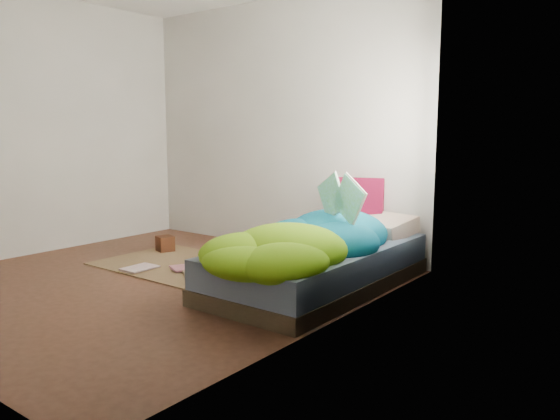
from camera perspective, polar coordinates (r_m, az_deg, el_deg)
The scene contains 12 objects.
ground at distance 4.73m, azimuth -13.55°, elevation -7.24°, with size 3.50×3.50×0.00m, color #45271A.
room_walls at distance 4.58m, azimuth -14.09°, elevation 12.77°, with size 3.54×3.54×2.62m.
bed at distance 4.41m, azimuth 4.00°, elevation -5.93°, with size 1.00×2.00×0.34m.
duvet at distance 4.16m, azimuth 2.37°, elevation -1.96°, with size 0.96×1.84×0.34m, color #08597D, non-canonical shape.
rug at distance 5.19m, azimuth -9.86°, elevation -5.69°, with size 1.60×1.10×0.01m, color brown.
pillow_floral at distance 4.96m, azimuth 10.25°, elevation -1.58°, with size 0.62×0.38×0.14m, color #EFE7CF.
pillow_magenta at distance 5.17m, azimuth 8.20°, elevation 0.69°, with size 0.46×0.14×0.46m, color #440422.
open_book at distance 4.28m, azimuth 6.25°, elevation 2.59°, with size 0.48×0.11×0.29m, color green, non-canonical shape.
wooden_box at distance 5.79m, azimuth -11.91°, elevation -3.45°, with size 0.16×0.16×0.16m, color #3D1A0E.
floor_book_a at distance 5.17m, azimuth -15.22°, elevation -5.72°, with size 0.22×0.30×0.02m, color silver.
floor_book_b at distance 5.11m, azimuth -9.90°, elevation -5.67°, with size 0.23×0.30×0.03m, color #C37081.
floor_book_c at distance 4.80m, azimuth -10.03°, elevation -6.62°, with size 0.23×0.31×0.02m, color tan.
Camera 1 is at (3.57, -2.85, 1.25)m, focal length 35.00 mm.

